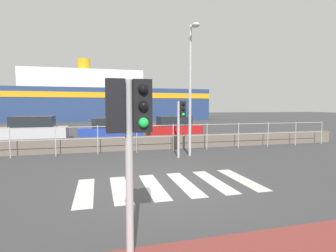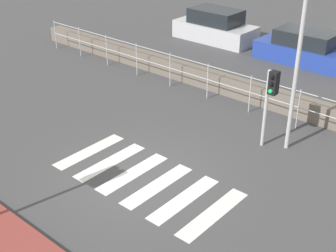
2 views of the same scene
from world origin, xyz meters
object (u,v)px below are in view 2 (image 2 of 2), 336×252
at_px(streetlamp, 299,33).
at_px(parked_car_silver, 215,27).
at_px(traffic_light_far, 271,92).
at_px(parked_car_blue, 305,49).

height_order(streetlamp, parked_car_silver, streetlamp).
bearing_deg(parked_car_silver, traffic_light_far, -46.12).
bearing_deg(parked_car_blue, parked_car_silver, -180.00).
height_order(traffic_light_far, streetlamp, streetlamp).
bearing_deg(traffic_light_far, streetlamp, 21.43).
relative_size(parked_car_silver, parked_car_blue, 0.98).
relative_size(traffic_light_far, parked_car_silver, 0.59).
relative_size(streetlamp, parked_car_silver, 1.40).
xyz_separation_m(traffic_light_far, parked_car_silver, (-7.41, 7.71, -1.10)).
bearing_deg(parked_car_silver, parked_car_blue, 0.00).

